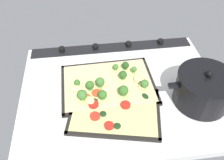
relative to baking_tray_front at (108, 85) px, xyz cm
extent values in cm
cube|color=silver|center=(-5.07, 3.04, -1.86)|extent=(80.86, 63.62, 3.00)
cube|color=black|center=(-5.07, -25.27, 0.04)|extent=(77.63, 7.00, 0.80)
cylinder|color=black|center=(-29.32, -25.27, 1.34)|extent=(2.80, 2.80, 1.80)
cylinder|color=black|center=(-13.15, -25.27, 1.34)|extent=(2.80, 2.80, 1.80)
cylinder|color=black|center=(3.02, -25.27, 1.34)|extent=(2.80, 2.80, 1.80)
cylinder|color=black|center=(19.19, -25.27, 1.34)|extent=(2.80, 2.80, 1.80)
cube|color=black|center=(0.00, 0.00, -0.11)|extent=(38.58, 28.76, 0.50)
cube|color=black|center=(0.32, -13.33, 0.29)|extent=(37.95, 2.10, 1.30)
cube|color=black|center=(-0.32, 13.33, 0.29)|extent=(37.95, 2.10, 1.30)
cube|color=black|center=(-18.36, -0.44, 0.29)|extent=(1.86, 27.88, 1.30)
cube|color=black|center=(18.36, 0.44, 0.29)|extent=(1.86, 27.88, 1.30)
cube|color=beige|center=(0.00, 0.00, 0.64)|extent=(36.13, 26.30, 1.00)
cube|color=#EFDB8C|center=(0.00, 0.00, 1.34)|extent=(33.22, 23.69, 0.40)
cone|color=#5B9F46|center=(12.42, 0.32, 1.94)|extent=(1.38, 1.38, 0.81)
sphere|color=#386B28|center=(12.42, 0.32, 3.29)|extent=(2.51, 2.51, 2.51)
cone|color=#68AD54|center=(-13.88, 5.22, 2.20)|extent=(1.83, 1.83, 1.33)
sphere|color=#427533|center=(-13.88, 5.22, 4.11)|extent=(3.32, 3.32, 3.32)
cone|color=#5B9F46|center=(3.07, 8.51, 1.96)|extent=(1.94, 1.94, 0.85)
sphere|color=#386B28|center=(3.07, 8.51, 3.71)|extent=(3.53, 3.53, 3.53)
cone|color=#5B9F46|center=(7.48, 3.06, 2.12)|extent=(1.89, 1.89, 1.16)
sphere|color=#386B28|center=(7.48, 3.06, 3.99)|extent=(3.43, 3.43, 3.43)
cone|color=#68AD54|center=(-11.61, -4.18, 2.13)|extent=(1.28, 1.28, 1.18)
sphere|color=#427533|center=(-11.61, -4.18, 3.60)|extent=(2.33, 2.33, 2.33)
cone|color=#68AD54|center=(-4.16, -6.93, 2.04)|extent=(1.36, 1.36, 1.01)
sphere|color=#427533|center=(-4.16, -6.93, 3.47)|extent=(2.47, 2.47, 2.47)
cone|color=#427635|center=(-8.43, -7.16, 2.02)|extent=(1.68, 1.68, 0.97)
sphere|color=#264C1C|center=(-8.43, -7.16, 3.65)|extent=(3.06, 3.06, 3.06)
cone|color=#5B9F46|center=(-4.85, 7.60, 2.02)|extent=(2.17, 2.17, 0.96)
sphere|color=#386B28|center=(-4.85, 7.60, 3.98)|extent=(3.95, 3.95, 3.95)
cone|color=#4D8B3F|center=(-6.35, -1.33, 2.01)|extent=(1.83, 1.83, 0.95)
sphere|color=#2D5B23|center=(-6.35, -1.33, 3.74)|extent=(3.33, 3.33, 3.33)
cone|color=#68AD54|center=(10.70, 7.97, 2.14)|extent=(2.15, 2.15, 1.21)
sphere|color=#427533|center=(10.70, 7.97, 4.22)|extent=(3.90, 3.90, 3.90)
cone|color=#68AD54|center=(3.38, 2.02, 2.17)|extent=(2.02, 2.02, 1.26)
sphere|color=#427533|center=(3.38, 2.02, 4.18)|extent=(3.67, 3.67, 3.67)
ellipsoid|color=#EFDB8C|center=(-13.36, 4.41, 2.07)|extent=(4.32, 4.02, 1.24)
ellipsoid|color=#EFDB8C|center=(8.08, 9.19, 2.19)|extent=(5.08, 5.40, 1.53)
ellipsoid|color=#EFDB8C|center=(13.47, 1.97, 2.17)|extent=(5.29, 5.19, 1.47)
ellipsoid|color=#EFDB8C|center=(1.41, 4.03, 2.14)|extent=(5.06, 5.17, 1.40)
ellipsoid|color=#EFDB8C|center=(-12.06, 0.38, 2.17)|extent=(3.38, 4.51, 1.48)
cube|color=black|center=(-0.92, 14.04, -0.11)|extent=(37.39, 30.12, 0.50)
cube|color=black|center=(-3.32, 3.12, 0.29)|extent=(32.59, 8.28, 1.30)
cube|color=black|center=(1.48, 24.96, 0.29)|extent=(32.59, 8.28, 1.30)
cube|color=black|center=(-16.50, 17.46, 0.29)|extent=(6.23, 23.27, 1.30)
cube|color=black|center=(14.66, 10.62, 0.29)|extent=(6.23, 23.27, 1.30)
cube|color=#D3C97B|center=(-0.92, 14.04, 0.59)|extent=(34.53, 27.26, 0.90)
cylinder|color=#D14723|center=(5.08, 5.52, 1.54)|extent=(3.87, 3.87, 1.00)
cylinder|color=#D14723|center=(9.13, 7.39, 1.54)|extent=(3.37, 3.37, 1.00)
cylinder|color=#B22319|center=(6.77, 10.96, 1.54)|extent=(3.87, 3.87, 1.00)
cylinder|color=#B22319|center=(2.13, 21.19, 1.54)|extent=(3.32, 3.32, 1.00)
cylinder|color=#B22319|center=(-5.16, 12.75, 1.54)|extent=(3.71, 3.71, 1.00)
cylinder|color=red|center=(6.62, 16.46, 1.54)|extent=(3.60, 3.60, 1.00)
ellipsoid|color=#193819|center=(3.68, 15.74, 1.44)|extent=(3.03, 3.14, 0.60)
ellipsoid|color=#193819|center=(6.65, 9.22, 1.44)|extent=(3.95, 3.19, 0.60)
ellipsoid|color=#193819|center=(-13.38, 9.47, 1.44)|extent=(3.49, 4.12, 0.60)
ellipsoid|color=#193819|center=(-0.63, 21.60, 1.44)|extent=(3.58, 3.60, 0.60)
cylinder|color=black|center=(-34.44, 12.59, 5.61)|extent=(20.93, 20.93, 11.94)
cylinder|color=black|center=(-34.44, 12.59, 11.98)|extent=(21.35, 21.35, 0.80)
sphere|color=black|center=(-34.44, 12.59, 13.58)|extent=(2.40, 2.40, 2.40)
cube|color=black|center=(-22.17, 12.59, 9.43)|extent=(3.60, 2.00, 1.20)
camera|label=1|loc=(7.47, 69.11, 71.02)|focal=38.56mm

